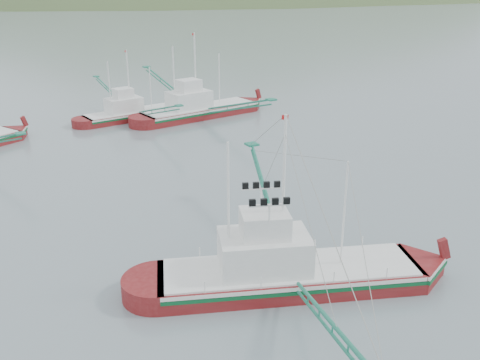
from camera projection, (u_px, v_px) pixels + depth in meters
ground at (286, 257)px, 33.63m from camera, size 1200.00×1200.00×0.00m
main_boat at (288, 253)px, 29.64m from camera, size 15.20×25.74×10.83m
bg_boat_far at (132, 108)px, 66.15m from camera, size 12.77×22.44×9.13m
bg_boat_right at (198, 103)px, 66.96m from camera, size 15.68×27.50×11.19m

